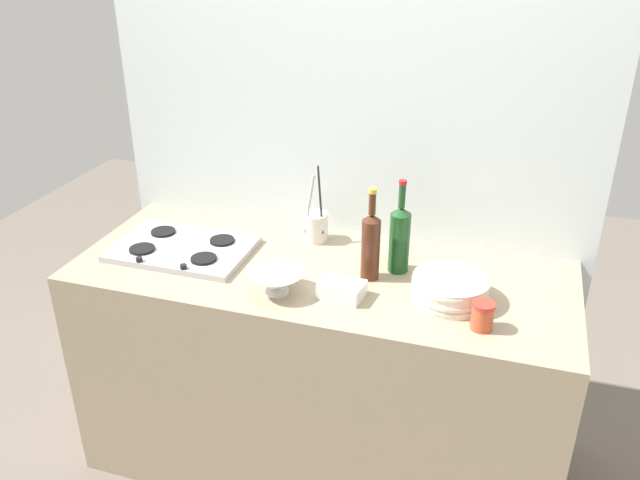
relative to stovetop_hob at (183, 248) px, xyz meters
The scene contains 11 objects.
ground_plane 1.06m from the stovetop_hob, ahead, with size 6.00×6.00×0.00m, color #6B6056.
counter_block 0.71m from the stovetop_hob, ahead, with size 1.80×0.70×0.90m, color tan.
backsplash_panel 0.70m from the stovetop_hob, 36.55° to the left, with size 1.90×0.06×2.25m, color silver.
stovetop_hob is the anchor object (origin of this frame).
plate_stack 1.01m from the stovetop_hob, ahead, with size 0.26×0.26×0.08m.
wine_bottle_leftmost 0.73m from the stovetop_hob, ahead, with size 0.07×0.07×0.34m.
wine_bottle_mid_left 0.82m from the stovetop_hob, ahead, with size 0.07×0.07×0.35m.
mixing_bowl 0.48m from the stovetop_hob, 21.39° to the right, with size 0.19×0.19×0.08m.
butter_dish 0.68m from the stovetop_hob, 11.26° to the right, with size 0.14×0.11×0.05m, color white.
utensil_crock 0.52m from the stovetop_hob, 28.74° to the left, with size 0.10×0.10×0.30m.
condiment_jar_front 1.14m from the stovetop_hob, ahead, with size 0.07×0.07×0.09m.
Camera 1 is at (0.62, -1.97, 2.05)m, focal length 36.68 mm.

